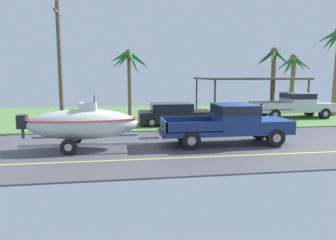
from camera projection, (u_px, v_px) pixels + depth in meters
ground at (215, 119)px, 22.83m from camera, size 36.00×22.00×0.11m
pickup_truck_towing at (234, 122)px, 14.53m from camera, size 5.99×1.97×1.82m
boat_on_trailer at (82, 124)px, 13.52m from camera, size 5.83×2.19×2.30m
parked_pickup_background at (297, 104)px, 23.12m from camera, size 5.94×2.14×1.85m
parked_sedan_near at (174, 114)px, 20.00m from camera, size 4.49×1.90×1.38m
carport_awning at (248, 79)px, 25.60m from camera, size 7.64×5.91×2.90m
palm_tree_near_left at (293, 69)px, 29.86m from camera, size 2.92×2.99×5.04m
palm_tree_near_right at (273, 65)px, 25.91m from camera, size 3.31×2.88×5.34m
palm_tree_mid at (130, 64)px, 23.02m from camera, size 3.06×3.47×4.96m
utility_pole at (60, 65)px, 17.43m from camera, size 0.24×1.80×7.02m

